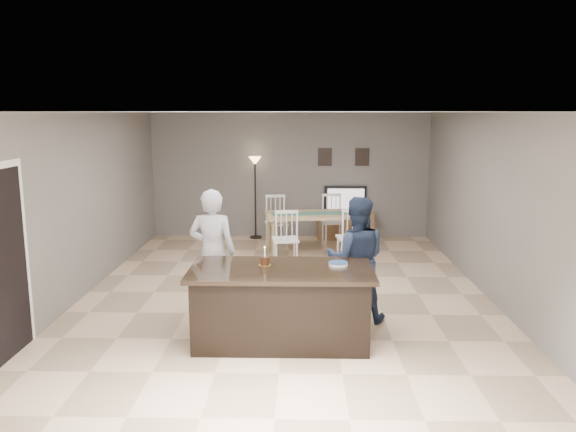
{
  "coord_description": "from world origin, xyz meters",
  "views": [
    {
      "loc": [
        0.22,
        -8.14,
        2.7
      ],
      "look_at": [
        0.05,
        -0.3,
        1.24
      ],
      "focal_mm": 35.0,
      "sensor_mm": 36.0,
      "label": 1
    }
  ],
  "objects_px": {
    "kitchen_island": "(281,304)",
    "floor_lamp": "(255,175)",
    "tv_console": "(345,225)",
    "birthday_cake": "(265,261)",
    "dining_table": "(311,221)",
    "television": "(346,199)",
    "plate_stack": "(338,264)",
    "woman": "(213,252)",
    "man": "(356,259)"
  },
  "relations": [
    {
      "from": "birthday_cake",
      "to": "floor_lamp",
      "type": "bearing_deg",
      "value": 95.69
    },
    {
      "from": "woman",
      "to": "floor_lamp",
      "type": "xyz_separation_m",
      "value": [
        0.21,
        4.68,
        0.52
      ]
    },
    {
      "from": "television",
      "to": "birthday_cake",
      "type": "distance_m",
      "value": 5.69
    },
    {
      "from": "kitchen_island",
      "to": "floor_lamp",
      "type": "height_order",
      "value": "floor_lamp"
    },
    {
      "from": "kitchen_island",
      "to": "woman",
      "type": "distance_m",
      "value": 1.38
    },
    {
      "from": "kitchen_island",
      "to": "tv_console",
      "type": "height_order",
      "value": "kitchen_island"
    },
    {
      "from": "man",
      "to": "birthday_cake",
      "type": "relative_size",
      "value": 7.15
    },
    {
      "from": "tv_console",
      "to": "woman",
      "type": "height_order",
      "value": "woman"
    },
    {
      "from": "birthday_cake",
      "to": "plate_stack",
      "type": "height_order",
      "value": "birthday_cake"
    },
    {
      "from": "birthday_cake",
      "to": "plate_stack",
      "type": "relative_size",
      "value": 0.97
    },
    {
      "from": "kitchen_island",
      "to": "plate_stack",
      "type": "distance_m",
      "value": 0.83
    },
    {
      "from": "woman",
      "to": "plate_stack",
      "type": "height_order",
      "value": "woman"
    },
    {
      "from": "tv_console",
      "to": "woman",
      "type": "relative_size",
      "value": 0.7
    },
    {
      "from": "plate_stack",
      "to": "birthday_cake",
      "type": "bearing_deg",
      "value": -179.45
    },
    {
      "from": "tv_console",
      "to": "television",
      "type": "height_order",
      "value": "television"
    },
    {
      "from": "kitchen_island",
      "to": "man",
      "type": "bearing_deg",
      "value": 37.58
    },
    {
      "from": "floor_lamp",
      "to": "television",
      "type": "bearing_deg",
      "value": 1.47
    },
    {
      "from": "kitchen_island",
      "to": "woman",
      "type": "relative_size",
      "value": 1.26
    },
    {
      "from": "kitchen_island",
      "to": "woman",
      "type": "bearing_deg",
      "value": 136.11
    },
    {
      "from": "woman",
      "to": "birthday_cake",
      "type": "bearing_deg",
      "value": 137.58
    },
    {
      "from": "birthday_cake",
      "to": "dining_table",
      "type": "distance_m",
      "value": 4.09
    },
    {
      "from": "kitchen_island",
      "to": "birthday_cake",
      "type": "bearing_deg",
      "value": 147.66
    },
    {
      "from": "tv_console",
      "to": "dining_table",
      "type": "bearing_deg",
      "value": -118.55
    },
    {
      "from": "dining_table",
      "to": "woman",
      "type": "bearing_deg",
      "value": -121.53
    },
    {
      "from": "woman",
      "to": "man",
      "type": "xyz_separation_m",
      "value": [
        1.9,
        -0.18,
        -0.03
      ]
    },
    {
      "from": "woman",
      "to": "floor_lamp",
      "type": "distance_m",
      "value": 4.71
    },
    {
      "from": "tv_console",
      "to": "birthday_cake",
      "type": "distance_m",
      "value": 5.66
    },
    {
      "from": "dining_table",
      "to": "television",
      "type": "bearing_deg",
      "value": 54.13
    },
    {
      "from": "tv_console",
      "to": "man",
      "type": "distance_m",
      "value": 4.87
    },
    {
      "from": "man",
      "to": "floor_lamp",
      "type": "xyz_separation_m",
      "value": [
        -1.69,
        4.86,
        0.55
      ]
    },
    {
      "from": "tv_console",
      "to": "floor_lamp",
      "type": "bearing_deg",
      "value": 179.41
    },
    {
      "from": "plate_stack",
      "to": "floor_lamp",
      "type": "height_order",
      "value": "floor_lamp"
    },
    {
      "from": "plate_stack",
      "to": "dining_table",
      "type": "bearing_deg",
      "value": 93.52
    },
    {
      "from": "man",
      "to": "floor_lamp",
      "type": "relative_size",
      "value": 0.93
    },
    {
      "from": "man",
      "to": "television",
      "type": "bearing_deg",
      "value": -88.88
    },
    {
      "from": "plate_stack",
      "to": "floor_lamp",
      "type": "distance_m",
      "value": 5.66
    },
    {
      "from": "woman",
      "to": "dining_table",
      "type": "relative_size",
      "value": 0.8
    },
    {
      "from": "dining_table",
      "to": "floor_lamp",
      "type": "height_order",
      "value": "floor_lamp"
    },
    {
      "from": "birthday_cake",
      "to": "dining_table",
      "type": "xyz_separation_m",
      "value": [
        0.63,
        4.03,
        -0.29
      ]
    },
    {
      "from": "birthday_cake",
      "to": "plate_stack",
      "type": "bearing_deg",
      "value": 0.55
    },
    {
      "from": "man",
      "to": "plate_stack",
      "type": "bearing_deg",
      "value": 69.38
    },
    {
      "from": "television",
      "to": "dining_table",
      "type": "xyz_separation_m",
      "value": [
        -0.77,
        -1.49,
        -0.2
      ]
    },
    {
      "from": "kitchen_island",
      "to": "birthday_cake",
      "type": "distance_m",
      "value": 0.55
    },
    {
      "from": "television",
      "to": "floor_lamp",
      "type": "height_order",
      "value": "floor_lamp"
    },
    {
      "from": "woman",
      "to": "birthday_cake",
      "type": "xyz_separation_m",
      "value": [
        0.75,
        -0.79,
        0.1
      ]
    },
    {
      "from": "birthday_cake",
      "to": "floor_lamp",
      "type": "relative_size",
      "value": 0.13
    },
    {
      "from": "television",
      "to": "dining_table",
      "type": "relative_size",
      "value": 0.43
    },
    {
      "from": "kitchen_island",
      "to": "television",
      "type": "relative_size",
      "value": 2.35
    },
    {
      "from": "woman",
      "to": "dining_table",
      "type": "height_order",
      "value": "woman"
    },
    {
      "from": "tv_console",
      "to": "birthday_cake",
      "type": "relative_size",
      "value": 5.23
    }
  ]
}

